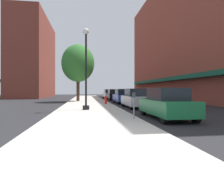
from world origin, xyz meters
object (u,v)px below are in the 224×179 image
(lamppost, at_px, (86,67))
(tree_near, at_px, (78,63))
(car_green, at_px, (166,104))
(car_black, at_px, (114,95))
(fire_hydrant, at_px, (106,100))
(car_silver, at_px, (136,98))
(car_white, at_px, (109,94))
(car_blue, at_px, (123,96))
(parking_meter_near, at_px, (134,102))

(lamppost, relative_size, tree_near, 0.81)
(car_green, relative_size, car_black, 1.00)
(car_green, bearing_deg, car_black, 88.10)
(lamppost, bearing_deg, fire_hydrant, 70.13)
(car_green, distance_m, car_silver, 6.41)
(tree_near, xyz_separation_m, car_silver, (5.24, -9.16, -4.17))
(car_silver, height_order, car_white, same)
(lamppost, xyz_separation_m, car_blue, (4.27, 7.91, -2.39))
(car_silver, height_order, car_black, same)
(car_black, bearing_deg, car_blue, -91.04)
(tree_near, xyz_separation_m, car_blue, (5.24, -3.43, -4.17))
(car_silver, distance_m, car_blue, 5.72)
(car_green, distance_m, car_white, 25.37)
(car_silver, bearing_deg, car_white, 88.54)
(car_blue, distance_m, car_black, 7.28)
(tree_near, xyz_separation_m, car_white, (5.24, 9.81, -4.17))
(car_blue, bearing_deg, car_silver, -90.03)
(car_green, bearing_deg, car_blue, 88.10)
(lamppost, relative_size, car_blue, 1.37)
(car_blue, xyz_separation_m, car_white, (0.00, 13.24, 0.00))
(parking_meter_near, xyz_separation_m, car_green, (1.95, 0.65, -0.14))
(lamppost, bearing_deg, car_green, -44.73)
(fire_hydrant, bearing_deg, car_silver, -57.01)
(car_blue, bearing_deg, fire_hydrant, -134.43)
(lamppost, xyz_separation_m, fire_hydrant, (2.03, 5.62, -2.68))
(car_green, bearing_deg, lamppost, 133.36)
(fire_hydrant, distance_m, parking_meter_near, 10.52)
(fire_hydrant, xyz_separation_m, car_black, (2.23, 9.56, 0.29))
(car_green, bearing_deg, car_silver, 88.10)
(fire_hydrant, xyz_separation_m, parking_meter_near, (0.28, -10.51, 0.43))
(fire_hydrant, bearing_deg, parking_meter_near, -88.45)
(fire_hydrant, xyz_separation_m, car_white, (2.23, 15.52, 0.29))
(tree_near, distance_m, car_silver, 11.34)
(fire_hydrant, height_order, car_green, car_green)
(fire_hydrant, relative_size, car_silver, 0.18)
(tree_near, relative_size, car_silver, 1.70)
(parking_meter_near, distance_m, tree_near, 17.03)
(car_black, distance_m, car_white, 5.96)
(lamppost, bearing_deg, car_white, 78.59)
(car_blue, bearing_deg, car_black, 89.97)
(fire_hydrant, distance_m, tree_near, 7.85)
(parking_meter_near, relative_size, car_black, 0.30)
(fire_hydrant, distance_m, car_white, 15.68)
(car_green, bearing_deg, fire_hydrant, 100.88)
(tree_near, bearing_deg, lamppost, -85.10)
(lamppost, height_order, car_white, lamppost)
(parking_meter_near, xyz_separation_m, car_white, (1.95, 26.03, -0.14))
(fire_hydrant, bearing_deg, car_blue, 45.60)
(lamppost, xyz_separation_m, car_silver, (4.27, 2.18, -2.39))
(car_green, height_order, car_black, same)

